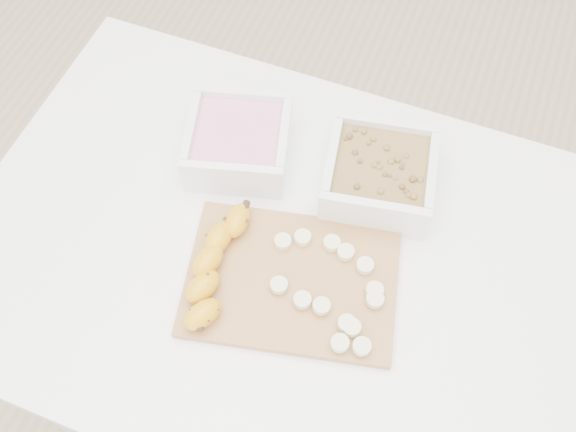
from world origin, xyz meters
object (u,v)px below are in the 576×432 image
(bowl_yogurt, at_px, (239,141))
(banana, at_px, (215,267))
(table, at_px, (282,276))
(cutting_board, at_px, (292,281))
(bowl_granola, at_px, (379,175))

(bowl_yogurt, height_order, banana, bowl_yogurt)
(bowl_yogurt, xyz_separation_m, banana, (0.06, -0.22, -0.01))
(table, distance_m, cutting_board, 0.12)
(bowl_yogurt, bearing_deg, banana, -75.68)
(bowl_yogurt, bearing_deg, table, -47.60)
(table, xyz_separation_m, banana, (-0.07, -0.08, 0.13))
(table, height_order, bowl_granola, bowl_granola)
(bowl_granola, bearing_deg, bowl_yogurt, -175.11)
(cutting_board, relative_size, banana, 1.51)
(table, relative_size, bowl_yogurt, 4.99)
(bowl_granola, xyz_separation_m, cutting_board, (-0.07, -0.21, -0.03))
(table, relative_size, bowl_granola, 5.13)
(bowl_granola, bearing_deg, table, -122.40)
(table, bearing_deg, bowl_yogurt, 132.40)
(bowl_granola, bearing_deg, cutting_board, -108.42)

